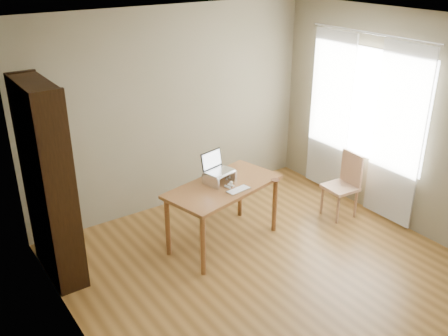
# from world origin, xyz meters

# --- Properties ---
(room) EXTENTS (4.04, 4.54, 2.64)m
(room) POSITION_xyz_m (0.03, 0.01, 1.30)
(room) COLOR brown
(room) RESTS_ON ground
(bookshelf) EXTENTS (0.30, 0.90, 2.10)m
(bookshelf) POSITION_xyz_m (-1.83, 1.55, 1.05)
(bookshelf) COLOR black
(bookshelf) RESTS_ON ground
(curtains) EXTENTS (0.03, 1.90, 2.25)m
(curtains) POSITION_xyz_m (1.92, 0.80, 1.17)
(curtains) COLOR white
(curtains) RESTS_ON ground
(desk) EXTENTS (1.47, 0.95, 0.75)m
(desk) POSITION_xyz_m (-0.07, 1.02, 0.65)
(desk) COLOR brown
(desk) RESTS_ON ground
(laptop_stand) EXTENTS (0.32, 0.25, 0.13)m
(laptop_stand) POSITION_xyz_m (-0.07, 1.10, 0.83)
(laptop_stand) COLOR silver
(laptop_stand) RESTS_ON desk
(laptop) EXTENTS (0.35, 0.32, 0.22)m
(laptop) POSITION_xyz_m (-0.07, 1.16, 0.94)
(laptop) COLOR silver
(laptop) RESTS_ON laptop_stand
(keyboard) EXTENTS (0.29, 0.15, 0.02)m
(keyboard) POSITION_xyz_m (-0.02, 0.80, 0.76)
(keyboard) COLOR silver
(keyboard) RESTS_ON desk
(coaster) EXTENTS (0.11, 0.11, 0.01)m
(coaster) POSITION_xyz_m (0.49, 0.78, 0.75)
(coaster) COLOR brown
(coaster) RESTS_ON desk
(cat) EXTENTS (0.22, 0.47, 0.13)m
(cat) POSITION_xyz_m (-0.09, 1.13, 0.81)
(cat) COLOR #443B35
(cat) RESTS_ON desk
(chair) EXTENTS (0.40, 0.40, 0.84)m
(chair) POSITION_xyz_m (1.59, 0.69, 0.45)
(chair) COLOR tan
(chair) RESTS_ON ground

